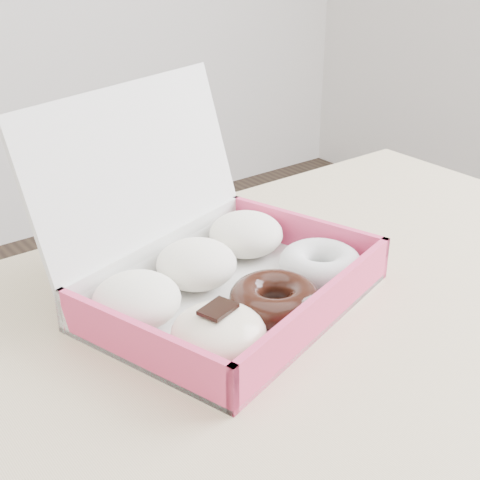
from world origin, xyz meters
TOP-DOWN VIEW (x-y plane):
  - table at (0.00, 0.00)m, footprint 1.20×0.80m
  - donut_box at (0.01, 0.14)m, footprint 0.39×0.37m

SIDE VIEW (x-z plane):
  - table at x=0.00m, z-range 0.30..1.05m
  - donut_box at x=0.01m, z-range 0.67..0.90m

